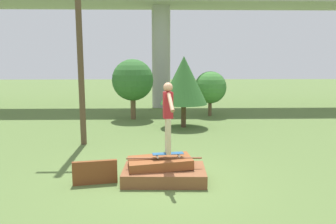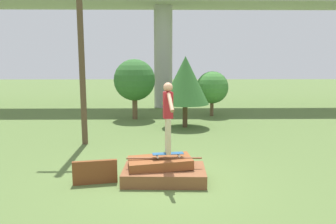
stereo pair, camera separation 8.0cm
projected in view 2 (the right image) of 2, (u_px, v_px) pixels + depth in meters
ground_plane at (164, 180)px, 8.00m from camera, size 80.00×80.00×0.00m
scrap_pile at (163, 171)px, 7.99m from camera, size 2.03×1.26×0.59m
scrap_plank_loose at (95, 172)px, 7.76m from camera, size 1.04×0.29×0.57m
skateboard at (168, 154)px, 7.94m from camera, size 0.78×0.30×0.09m
skater at (168, 112)px, 7.78m from camera, size 0.27×1.29×1.72m
highway_overpass at (163, 12)px, 19.33m from camera, size 44.00×3.43×6.64m
utility_pole at (80, 15)px, 10.75m from camera, size 1.30×0.20×8.46m
tree_behind_left at (185, 80)px, 13.94m from camera, size 2.03×2.03×3.06m
tree_behind_right at (212, 88)px, 16.84m from camera, size 1.65×1.65×2.31m
tree_mid_back at (134, 80)px, 15.87m from camera, size 2.01×2.01×2.94m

